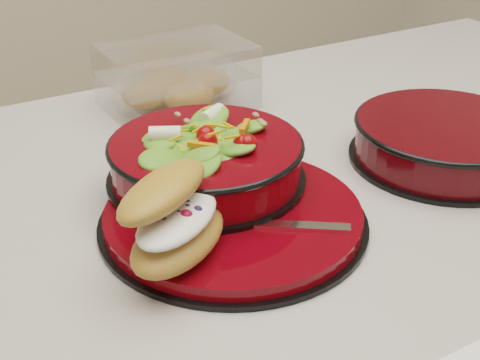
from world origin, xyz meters
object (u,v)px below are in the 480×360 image
croissant (175,218)px  extra_bowl (445,139)px  dinner_plate (234,217)px  salad_bowl (206,153)px  fork (255,224)px  pastry_box (177,79)px

croissant → extra_bowl: croissant is taller
dinner_plate → salad_bowl: 0.08m
salad_bowl → fork: (-0.00, -0.11, -0.03)m
salad_bowl → extra_bowl: salad_bowl is taller
dinner_plate → croissant: 0.11m
extra_bowl → pastry_box: bearing=123.3°
salad_bowl → pastry_box: bearing=71.8°
dinner_plate → extra_bowl: (0.30, -0.00, 0.02)m
fork → extra_bowl: size_ratio=0.67×
dinner_plate → pastry_box: 0.34m
salad_bowl → croissant: (-0.09, -0.11, 0.00)m
salad_bowl → fork: 0.11m
croissant → extra_bowl: size_ratio=0.63×
dinner_plate → extra_bowl: size_ratio=1.23×
dinner_plate → fork: fork is taller
salad_bowl → croissant: bearing=-129.3°
croissant → fork: 0.10m
dinner_plate → extra_bowl: 0.30m
pastry_box → croissant: bearing=-116.7°
pastry_box → salad_bowl: bearing=-109.6°
croissant → fork: (0.09, 0.00, -0.04)m
dinner_plate → extra_bowl: bearing=-0.0°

